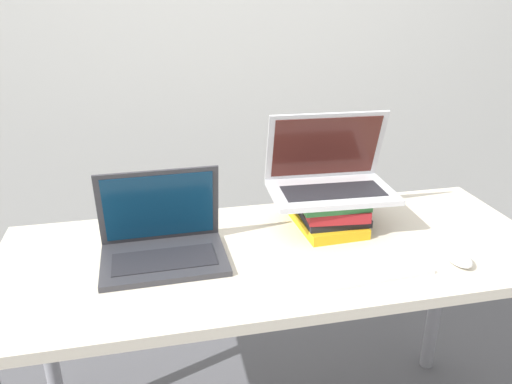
% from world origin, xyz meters
% --- Properties ---
extents(wall_back, '(8.00, 0.05, 2.70)m').
position_xyz_m(wall_back, '(0.00, 1.49, 1.35)').
color(wall_back, silver).
rests_on(wall_back, ground_plane).
extents(desk, '(1.55, 0.62, 0.77)m').
position_xyz_m(desk, '(0.00, 0.31, 0.67)').
color(desk, beige).
rests_on(desk, ground_plane).
extents(laptop_left, '(0.33, 0.23, 0.24)m').
position_xyz_m(laptop_left, '(-0.32, 0.34, 0.81)').
color(laptop_left, '#333338').
rests_on(laptop_left, desk).
extents(book_stack, '(0.22, 0.28, 0.11)m').
position_xyz_m(book_stack, '(0.19, 0.43, 0.82)').
color(book_stack, gold).
rests_on(book_stack, desk).
extents(laptop_on_books, '(0.37, 0.25, 0.24)m').
position_xyz_m(laptop_on_books, '(0.19, 0.44, 0.92)').
color(laptop_on_books, silver).
rests_on(laptop_on_books, book_stack).
extents(wireless_keyboard, '(0.31, 0.14, 0.01)m').
position_xyz_m(wireless_keyboard, '(0.21, 0.14, 0.77)').
color(wireless_keyboard, white).
rests_on(wireless_keyboard, desk).
extents(mouse, '(0.06, 0.10, 0.04)m').
position_xyz_m(mouse, '(0.45, 0.14, 0.78)').
color(mouse, white).
rests_on(mouse, desk).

